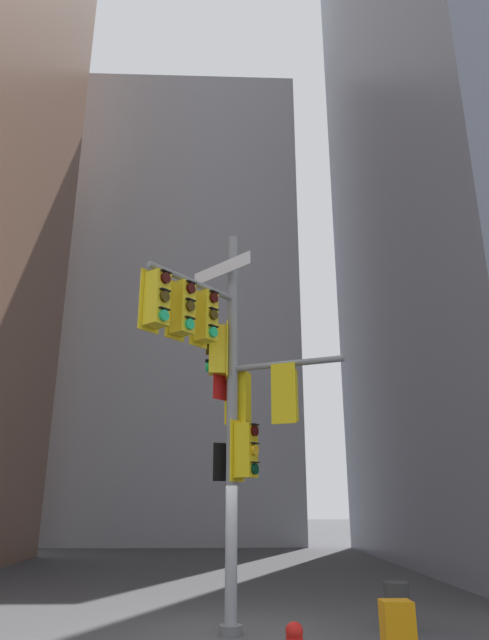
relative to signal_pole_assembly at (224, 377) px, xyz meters
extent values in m
plane|color=#38383A|center=(0.16, 0.38, -4.51)|extent=(120.00, 120.00, 0.00)
cube|color=#9399A3|center=(-2.46, 25.51, 9.76)|extent=(13.41, 13.41, 28.55)
cylinder|color=gray|center=(0.16, 0.38, -0.67)|extent=(0.22, 0.22, 7.68)
cylinder|color=#595B5E|center=(0.16, 0.38, -4.43)|extent=(0.40, 0.40, 0.16)
cylinder|color=gray|center=(-0.60, -0.51, 1.74)|extent=(1.62, 1.86, 0.12)
cylinder|color=gray|center=(1.19, -0.11, 0.24)|extent=(2.11, 1.09, 0.12)
cube|color=yellow|center=(-0.51, -0.12, 1.14)|extent=(0.34, 0.38, 1.14)
cube|color=yellow|center=(-0.37, -0.24, 1.14)|extent=(0.48, 0.48, 1.00)
cylinder|color=#360605|center=(-0.22, -0.37, 1.49)|extent=(0.18, 0.19, 0.20)
cube|color=black|center=(-0.21, -0.37, 1.61)|extent=(0.20, 0.21, 0.02)
cylinder|color=#3C2C06|center=(-0.22, -0.37, 1.14)|extent=(0.18, 0.19, 0.20)
cube|color=black|center=(-0.21, -0.37, 1.26)|extent=(0.20, 0.21, 0.02)
cylinder|color=#19C672|center=(-0.22, -0.37, 0.79)|extent=(0.18, 0.19, 0.20)
cube|color=black|center=(-0.21, -0.37, 0.91)|extent=(0.20, 0.21, 0.02)
cube|color=yellow|center=(-0.93, -0.61, 1.14)|extent=(0.34, 0.38, 1.14)
cube|color=yellow|center=(-0.79, -0.73, 1.14)|extent=(0.48, 0.48, 1.00)
cylinder|color=#360605|center=(-0.64, -0.86, 1.49)|extent=(0.18, 0.19, 0.20)
cube|color=black|center=(-0.63, -0.86, 1.61)|extent=(0.20, 0.21, 0.02)
cylinder|color=#3C2C06|center=(-0.64, -0.86, 1.14)|extent=(0.18, 0.19, 0.20)
cube|color=black|center=(-0.63, -0.86, 1.26)|extent=(0.20, 0.21, 0.02)
cylinder|color=#19C672|center=(-0.64, -0.86, 0.79)|extent=(0.18, 0.19, 0.20)
cube|color=black|center=(-0.63, -0.86, 0.91)|extent=(0.20, 0.21, 0.02)
cube|color=yellow|center=(-1.35, -1.10, 1.14)|extent=(0.34, 0.38, 1.14)
cube|color=yellow|center=(-1.21, -1.22, 1.14)|extent=(0.48, 0.48, 1.00)
cylinder|color=#360605|center=(-1.06, -1.35, 1.49)|extent=(0.18, 0.19, 0.20)
cube|color=black|center=(-1.05, -1.35, 1.61)|extent=(0.20, 0.21, 0.02)
cylinder|color=#3C2C06|center=(-1.06, -1.35, 1.14)|extent=(0.18, 0.19, 0.20)
cube|color=black|center=(-1.05, -1.35, 1.26)|extent=(0.20, 0.21, 0.02)
cylinder|color=#19C672|center=(-1.06, -1.35, 0.79)|extent=(0.18, 0.19, 0.20)
cube|color=black|center=(-1.05, -1.35, 0.91)|extent=(0.20, 0.21, 0.02)
cube|color=yellow|center=(1.11, -0.28, -0.36)|extent=(0.45, 0.23, 1.14)
cube|color=yellow|center=(1.19, -0.11, -0.36)|extent=(0.45, 0.45, 1.00)
cylinder|color=#360605|center=(1.28, 0.07, -0.01)|extent=(0.21, 0.14, 0.20)
cube|color=black|center=(1.28, 0.08, 0.11)|extent=(0.23, 0.16, 0.02)
cylinder|color=#3C2C06|center=(1.28, 0.07, -0.36)|extent=(0.21, 0.14, 0.20)
cube|color=black|center=(1.28, 0.08, -0.24)|extent=(0.23, 0.16, 0.02)
cylinder|color=#19C672|center=(1.28, 0.07, -0.71)|extent=(0.21, 0.14, 0.20)
cube|color=black|center=(1.28, 0.08, -0.59)|extent=(0.23, 0.16, 0.02)
cube|color=yellow|center=(0.27, 0.32, -1.37)|extent=(0.29, 0.42, 1.14)
cube|color=yellow|center=(0.42, 0.21, -1.37)|extent=(0.47, 0.47, 1.00)
cylinder|color=#360605|center=(0.59, 0.10, -1.02)|extent=(0.16, 0.20, 0.20)
cube|color=black|center=(0.60, 0.10, -0.90)|extent=(0.18, 0.22, 0.02)
cylinder|color=yellow|center=(0.59, 0.10, -1.37)|extent=(0.16, 0.20, 0.20)
cube|color=black|center=(0.60, 0.10, -1.25)|extent=(0.18, 0.22, 0.02)
cylinder|color=#06311C|center=(0.59, 0.10, -1.72)|extent=(0.16, 0.20, 0.20)
cube|color=black|center=(0.60, 0.10, -1.60)|extent=(0.18, 0.22, 0.02)
cube|color=yellow|center=(0.23, 0.49, -0.27)|extent=(0.43, 0.27, 1.14)
cube|color=yellow|center=(0.32, 0.65, -0.27)|extent=(0.47, 0.47, 1.00)
cylinder|color=#360605|center=(0.42, 0.82, 0.08)|extent=(0.20, 0.15, 0.20)
cube|color=black|center=(0.43, 0.83, 0.20)|extent=(0.23, 0.17, 0.02)
cylinder|color=#3C2C06|center=(0.42, 0.82, -0.27)|extent=(0.20, 0.15, 0.20)
cube|color=black|center=(0.43, 0.83, -0.15)|extent=(0.23, 0.17, 0.02)
cylinder|color=#19C672|center=(0.42, 0.82, -0.62)|extent=(0.20, 0.15, 0.20)
cube|color=black|center=(0.43, 0.83, -0.50)|extent=(0.23, 0.17, 0.02)
cube|color=yellow|center=(0.04, 0.38, 0.63)|extent=(0.05, 0.48, 1.14)
cube|color=yellow|center=(-0.15, 0.37, 0.63)|extent=(0.35, 0.35, 1.00)
cylinder|color=#360605|center=(-0.35, 0.36, 0.98)|extent=(0.07, 0.20, 0.20)
cube|color=black|center=(-0.35, 0.36, 1.10)|extent=(0.08, 0.22, 0.02)
cylinder|color=#3C2C06|center=(-0.35, 0.36, 0.63)|extent=(0.07, 0.20, 0.20)
cube|color=black|center=(-0.35, 0.36, 0.75)|extent=(0.08, 0.22, 0.02)
cylinder|color=#19C672|center=(-0.35, 0.36, 0.28)|extent=(0.07, 0.20, 0.20)
cube|color=black|center=(-0.35, 0.36, 0.40)|extent=(0.08, 0.22, 0.02)
cube|color=white|center=(-0.09, 0.14, 2.32)|extent=(1.17, 1.26, 0.28)
cube|color=#19479E|center=(-0.09, 0.14, 2.32)|extent=(1.14, 1.23, 0.24)
cube|color=red|center=(0.00, 0.53, 0.03)|extent=(0.45, 0.48, 0.80)
cube|color=white|center=(0.00, 0.53, 0.03)|extent=(0.42, 0.45, 0.76)
cube|color=black|center=(0.09, 0.59, -1.57)|extent=(0.57, 0.23, 0.72)
cube|color=white|center=(0.09, 0.59, -1.57)|extent=(0.53, 0.21, 0.68)
sphere|color=red|center=(0.94, -2.51, -3.88)|extent=(0.23, 0.23, 0.23)
cube|color=orange|center=(2.52, -1.72, -4.08)|extent=(0.44, 0.36, 0.87)
cube|color=black|center=(2.75, -1.72, -3.91)|extent=(0.01, 0.29, 0.31)
cylinder|color=#2D2D2D|center=(3.20, 0.56, -4.11)|extent=(0.46, 0.46, 0.81)
camera|label=1|loc=(0.01, -10.47, -2.27)|focal=30.95mm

